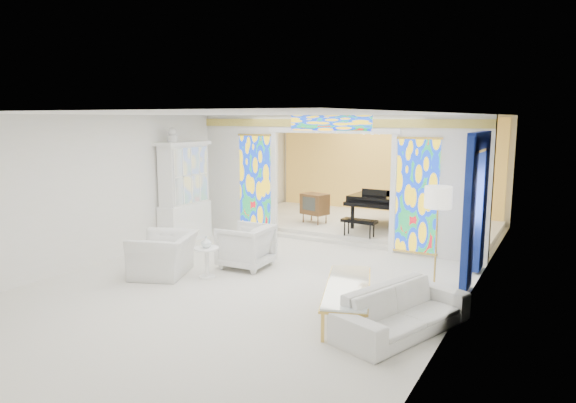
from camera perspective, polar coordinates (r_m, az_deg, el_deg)
The scene contains 23 objects.
floor at distance 10.47m, azimuth 0.24°, elevation -7.02°, with size 12.00×12.00×0.00m, color silver.
ceiling at distance 10.04m, azimuth 0.25°, elevation 9.64°, with size 7.00×12.00×0.02m, color white.
wall_back at distance 15.64m, azimuth 10.91°, elevation 3.85°, with size 7.00×0.02×3.00m, color white.
wall_left at distance 12.21m, azimuth -14.32°, elevation 2.24°, with size 0.02×12.00×3.00m, color white.
wall_right at distance 9.02m, azimuth 20.12°, elevation -0.46°, with size 0.02×12.00×3.00m, color white.
partition_wall at distance 11.90m, azimuth 4.88°, elevation 3.06°, with size 7.00×0.22×3.00m.
stained_glass_left at distance 12.81m, azimuth -3.65°, elevation 1.93°, with size 0.90×0.04×2.40m, color gold.
stained_glass_right at distance 11.18m, azimuth 14.16°, elevation 0.58°, with size 0.90×0.04×2.40m, color gold.
stained_glass_transom at distance 11.74m, azimuth 4.74°, elevation 8.68°, with size 2.00×0.04×0.34m, color gold.
alcove_platform at distance 14.07m, azimuth 8.31°, elevation -2.48°, with size 6.80×3.80×0.18m, color silver.
gold_curtain_back at distance 15.53m, azimuth 10.77°, elevation 3.82°, with size 6.70×0.10×2.90m, color #FFCC58.
chandelier at distance 13.62m, azimuth 9.20°, elevation 7.55°, with size 0.48×0.48×0.30m, color gold.
blue_drapes at distance 9.71m, azimuth 20.22°, elevation 0.65°, with size 0.14×1.85×2.65m.
china_cabinet at distance 12.50m, azimuth -11.45°, elevation 0.97°, with size 0.56×1.46×2.72m.
armchair_left at distance 10.00m, azimuth -13.61°, elevation -5.75°, with size 1.20×1.05×0.78m, color silver.
armchair_right at distance 10.21m, azimuth -4.71°, elevation -4.97°, with size 0.91×0.94×0.86m, color white.
sofa at distance 7.41m, azimuth 12.62°, elevation -11.72°, with size 2.14×0.84×0.62m, color white.
side_table at distance 9.67m, azimuth -9.03°, elevation -6.21°, with size 0.48×0.48×0.57m.
vase at distance 9.60m, azimuth -9.07°, elevation -4.47°, with size 0.20×0.20×0.21m, color white.
coffee_table at distance 7.81m, azimuth 6.64°, elevation -9.49°, with size 1.31×2.21×0.47m.
floor_lamp at distance 8.81m, azimuth 16.33°, elevation -0.11°, with size 0.49×0.49×1.83m.
grand_piano at distance 13.36m, azimuth 10.97°, elevation 0.20°, with size 1.68×2.56×1.02m.
tv_console at distance 13.55m, azimuth 2.97°, elevation -0.29°, with size 0.77×0.62×0.78m.
Camera 1 is at (4.84, -8.80, 2.94)m, focal length 32.00 mm.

